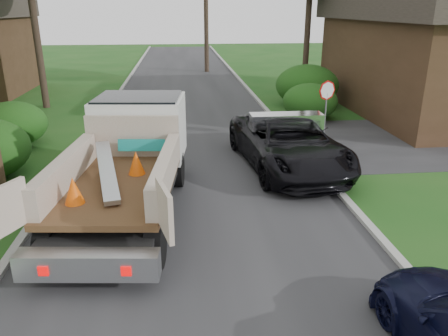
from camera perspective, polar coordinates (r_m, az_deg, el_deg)
ground at (r=8.65m, az=-2.32°, el=-15.48°), size 120.00×120.00×0.00m
road at (r=17.75m, az=-4.43°, el=3.66°), size 8.00×90.00×0.02m
curb_left at (r=18.11m, az=-17.53°, el=3.29°), size 0.20×90.00×0.12m
curb_right at (r=18.29m, az=8.55°, el=4.18°), size 0.20×90.00×0.12m
stop_sign at (r=17.27m, az=13.24°, el=8.79°), size 0.71×0.32×2.48m
hedge_left_c at (r=18.66m, az=-25.95°, el=5.18°), size 2.60×2.60×1.70m
hedge_right_a at (r=21.36m, az=11.17°, el=8.52°), size 2.60×2.60×1.70m
hedge_right_b at (r=24.34m, az=10.79°, el=10.56°), size 3.38×3.38×2.21m
flatbed_truck at (r=12.04m, az=-11.90°, el=2.37°), size 3.62×7.26×2.65m
black_pickup at (r=14.57m, az=8.38°, el=3.27°), size 3.46×6.38×1.70m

